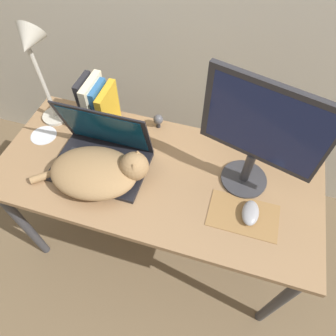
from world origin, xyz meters
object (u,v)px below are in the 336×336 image
object	(u,v)px
webcam	(158,120)
cd_disc	(44,135)
desk_lamp	(35,60)
computer_mouse	(250,213)
cat	(99,171)
book_row	(98,106)
laptop	(102,155)
external_monitor	(260,134)

from	to	relation	value
webcam	cd_disc	size ratio (longest dim) A/B	0.59
desk_lamp	cd_disc	world-z (taller)	desk_lamp
computer_mouse	cat	bearing A→B (deg)	-179.01
cat	computer_mouse	bearing A→B (deg)	0.99
desk_lamp	book_row	bearing A→B (deg)	11.99
laptop	cat	distance (m)	0.09
webcam	desk_lamp	bearing A→B (deg)	-166.48
computer_mouse	desk_lamp	size ratio (longest dim) A/B	0.22
desk_lamp	webcam	size ratio (longest dim) A/B	7.11
laptop	webcam	bearing A→B (deg)	59.19
cat	external_monitor	size ratio (longest dim) A/B	0.97
external_monitor	cd_disc	distance (m)	0.97
cat	book_row	world-z (taller)	book_row
cd_disc	cat	bearing A→B (deg)	-22.39
cat	desk_lamp	size ratio (longest dim) A/B	0.94
laptop	cat	size ratio (longest dim) A/B	0.83
laptop	external_monitor	distance (m)	0.65
laptop	desk_lamp	bearing A→B (deg)	151.79
cat	webcam	size ratio (longest dim) A/B	6.69
book_row	desk_lamp	distance (m)	0.31
computer_mouse	cd_disc	world-z (taller)	computer_mouse
cat	book_row	distance (m)	0.32
laptop	webcam	xyz separation A→B (m)	(0.16, 0.27, -0.01)
desk_lamp	cat	bearing A→B (deg)	-36.93
webcam	computer_mouse	bearing A→B (deg)	-35.93
laptop	cat	xyz separation A→B (m)	(0.03, -0.09, 0.01)
cat	computer_mouse	xyz separation A→B (m)	(0.62, 0.01, -0.04)
cat	webcam	bearing A→B (deg)	69.49
laptop	external_monitor	bearing A→B (deg)	7.95
external_monitor	cd_disc	bearing A→B (deg)	-178.76
computer_mouse	desk_lamp	xyz separation A→B (m)	(-0.95, 0.24, 0.32)
desk_lamp	cd_disc	xyz separation A→B (m)	(-0.03, -0.10, -0.34)
desk_lamp	webcam	xyz separation A→B (m)	(0.46, 0.11, -0.30)
external_monitor	computer_mouse	size ratio (longest dim) A/B	4.49
book_row	webcam	distance (m)	0.28
desk_lamp	cd_disc	distance (m)	0.36
computer_mouse	desk_lamp	bearing A→B (deg)	165.92
laptop	book_row	bearing A→B (deg)	114.90
laptop	desk_lamp	xyz separation A→B (m)	(-0.30, 0.16, 0.29)
cat	computer_mouse	distance (m)	0.62
external_monitor	computer_mouse	world-z (taller)	external_monitor
book_row	desk_lamp	size ratio (longest dim) A/B	0.51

